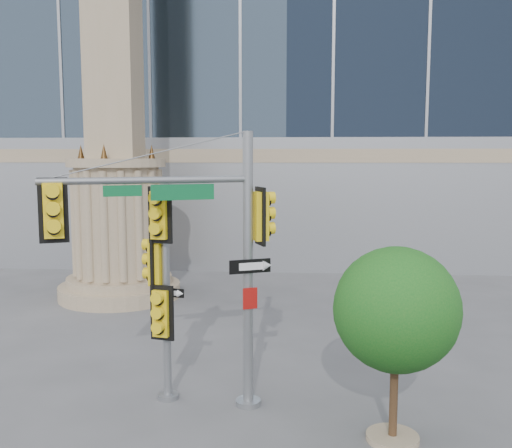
{
  "coord_description": "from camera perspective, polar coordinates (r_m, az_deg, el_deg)",
  "views": [
    {
      "loc": [
        0.52,
        -11.2,
        5.19
      ],
      "look_at": [
        -0.44,
        2.0,
        3.61
      ],
      "focal_mm": 40.0,
      "sensor_mm": 36.0,
      "label": 1
    }
  ],
  "objects": [
    {
      "name": "main_signal_pole",
      "position": [
        11.26,
        -5.78,
        -1.74
      ],
      "size": [
        4.16,
        2.06,
        5.68
      ],
      "rotation": [
        0.0,
        0.0,
        0.4
      ],
      "color": "slate",
      "rests_on": "ground"
    },
    {
      "name": "street_tree",
      "position": [
        10.63,
        14.05,
        -8.78
      ],
      "size": [
        2.31,
        2.26,
        3.6
      ],
      "color": "tan",
      "rests_on": "ground"
    },
    {
      "name": "ground",
      "position": [
        12.36,
        1.44,
        -18.01
      ],
      "size": [
        120.0,
        120.0,
        0.0
      ],
      "primitive_type": "plane",
      "color": "#545456",
      "rests_on": "ground"
    },
    {
      "name": "monument",
      "position": [
        21.23,
        -13.83,
        7.51
      ],
      "size": [
        4.4,
        4.4,
        16.6
      ],
      "color": "tan",
      "rests_on": "ground"
    },
    {
      "name": "secondary_signal_pole",
      "position": [
        12.06,
        -9.44,
        -5.05
      ],
      "size": [
        0.81,
        0.71,
        4.65
      ],
      "rotation": [
        0.0,
        0.0,
        -0.22
      ],
      "color": "slate",
      "rests_on": "ground"
    }
  ]
}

